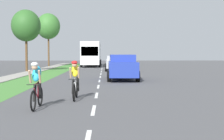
% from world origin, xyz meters
% --- Properties ---
extents(ground_plane, '(120.00, 120.00, 0.00)m').
position_xyz_m(ground_plane, '(0.00, 20.00, 0.00)').
color(ground_plane, '#4C4C4F').
extents(grass_verge, '(2.57, 70.00, 0.01)m').
position_xyz_m(grass_verge, '(-4.88, 20.00, 0.00)').
color(grass_verge, '#478438').
rests_on(grass_verge, ground_plane).
extents(sidewalk_concrete, '(1.58, 70.00, 0.10)m').
position_xyz_m(sidewalk_concrete, '(-6.96, 20.00, 0.00)').
color(sidewalk_concrete, '#9E998E').
rests_on(sidewalk_concrete, ground_plane).
extents(lane_markings_center, '(0.12, 54.30, 0.01)m').
position_xyz_m(lane_markings_center, '(0.00, 24.00, 0.00)').
color(lane_markings_center, white).
rests_on(lane_markings_center, ground_plane).
extents(cyclist_lead, '(0.42, 1.72, 1.58)m').
position_xyz_m(cyclist_lead, '(-1.93, 8.56, 0.81)').
color(cyclist_lead, black).
rests_on(cyclist_lead, ground_plane).
extents(cyclist_trailing, '(0.42, 1.72, 1.58)m').
position_xyz_m(cyclist_trailing, '(-0.83, 10.53, 0.81)').
color(cyclist_trailing, black).
rests_on(cyclist_trailing, ground_plane).
extents(suv_blue, '(2.15, 4.70, 1.79)m').
position_xyz_m(suv_blue, '(1.60, 19.60, 0.95)').
color(suv_blue, '#23389E').
rests_on(suv_blue, ground_plane).
extents(pickup_silver, '(2.22, 5.10, 1.64)m').
position_xyz_m(pickup_silver, '(1.49, 31.06, 0.83)').
color(pickup_silver, '#A5A8AD').
rests_on(pickup_silver, ground_plane).
extents(bus_white, '(2.78, 11.60, 3.48)m').
position_xyz_m(bus_white, '(-1.62, 43.35, 1.98)').
color(bus_white, silver).
rests_on(bus_white, ground_plane).
extents(street_tree_near, '(2.97, 2.97, 6.38)m').
position_xyz_m(street_tree_near, '(-7.74, 29.63, 4.73)').
color(street_tree_near, brown).
rests_on(street_tree_near, ground_plane).
extents(street_tree_far, '(3.40, 3.40, 7.73)m').
position_xyz_m(street_tree_far, '(-7.87, 42.52, 5.84)').
color(street_tree_far, brown).
rests_on(street_tree_far, ground_plane).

